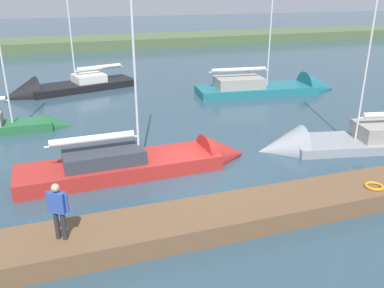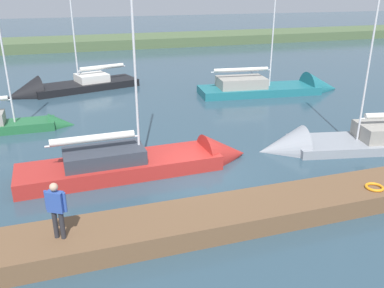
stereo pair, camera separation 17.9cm
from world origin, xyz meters
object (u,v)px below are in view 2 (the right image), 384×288
at_px(life_ring_buoy, 374,187).
at_px(sailboat_inner_slip, 282,90).
at_px(sailboat_near_dock, 14,128).
at_px(sailboat_far_right, 348,146).
at_px(sailboat_outer_mooring, 153,164).
at_px(sailboat_behind_pier, 60,90).
at_px(person_on_dock, 56,207).

height_order(life_ring_buoy, sailboat_inner_slip, sailboat_inner_slip).
height_order(sailboat_near_dock, sailboat_inner_slip, sailboat_inner_slip).
height_order(sailboat_far_right, sailboat_outer_mooring, sailboat_outer_mooring).
xyz_separation_m(sailboat_behind_pier, person_on_dock, (0.36, 20.79, 1.51)).
height_order(sailboat_far_right, sailboat_near_dock, sailboat_far_right).
height_order(sailboat_near_dock, person_on_dock, sailboat_near_dock).
bearing_deg(sailboat_behind_pier, life_ring_buoy, 100.52).
bearing_deg(life_ring_buoy, sailboat_far_right, -119.46).
relative_size(sailboat_inner_slip, sailboat_outer_mooring, 1.15).
relative_size(life_ring_buoy, sailboat_inner_slip, 0.05).
bearing_deg(person_on_dock, sailboat_outer_mooring, -5.88).
xyz_separation_m(sailboat_outer_mooring, person_on_dock, (3.92, 5.19, 1.43)).
distance_m(sailboat_behind_pier, person_on_dock, 20.85).
bearing_deg(sailboat_far_right, life_ring_buoy, 72.06).
relative_size(sailboat_outer_mooring, sailboat_behind_pier, 1.03).
bearing_deg(sailboat_far_right, sailboat_outer_mooring, 8.10).
xyz_separation_m(life_ring_buoy, sailboat_outer_mooring, (6.83, -5.50, -0.46)).
bearing_deg(sailboat_inner_slip, sailboat_far_right, -97.32).
relative_size(sailboat_near_dock, sailboat_inner_slip, 0.60).
height_order(sailboat_far_right, sailboat_inner_slip, sailboat_inner_slip).
height_order(sailboat_inner_slip, person_on_dock, sailboat_inner_slip).
height_order(life_ring_buoy, sailboat_behind_pier, sailboat_behind_pier).
bearing_deg(sailboat_far_right, person_on_dock, 30.37).
relative_size(sailboat_far_right, sailboat_behind_pier, 1.05).
bearing_deg(life_ring_buoy, sailboat_inner_slip, -108.81).
height_order(sailboat_inner_slip, sailboat_outer_mooring, sailboat_inner_slip).
bearing_deg(sailboat_far_right, sailboat_near_dock, -15.17).
xyz_separation_m(sailboat_far_right, sailboat_behind_pier, (13.17, -16.17, 0.04)).
bearing_deg(sailboat_outer_mooring, person_on_dock, -128.66).
relative_size(sailboat_near_dock, sailboat_outer_mooring, 0.70).
relative_size(sailboat_inner_slip, person_on_dock, 7.85).
relative_size(sailboat_near_dock, sailboat_behind_pier, 0.71).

